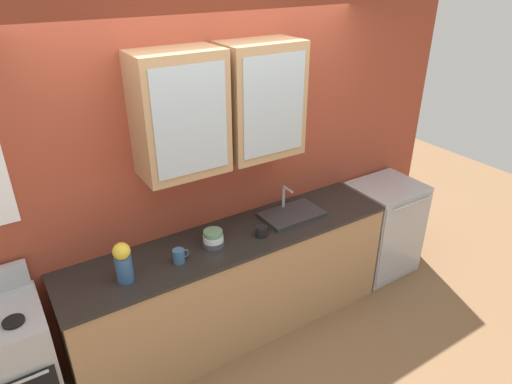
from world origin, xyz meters
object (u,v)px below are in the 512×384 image
at_px(bowl_stack, 213,238).
at_px(vase, 123,262).
at_px(sink_faucet, 292,214).
at_px(dishwasher, 382,228).
at_px(cup_near_sink, 262,231).
at_px(stove_range, 6,376).
at_px(cup_near_bowls, 179,256).

relative_size(bowl_stack, vase, 0.56).
bearing_deg(sink_faucet, bowl_stack, -177.31).
relative_size(sink_faucet, dishwasher, 0.54).
xyz_separation_m(bowl_stack, cup_near_sink, (0.37, -0.09, -0.02)).
bearing_deg(sink_faucet, stove_range, -179.31).
bearing_deg(stove_range, cup_near_sink, -2.87).
distance_m(bowl_stack, dishwasher, 1.92).
bearing_deg(cup_near_bowls, dishwasher, 1.70).
bearing_deg(cup_near_bowls, vase, 179.49).
distance_m(bowl_stack, cup_near_sink, 0.38).
relative_size(bowl_stack, cup_near_bowls, 1.33).
height_order(stove_range, vase, vase).
xyz_separation_m(stove_range, bowl_stack, (1.49, -0.01, 0.51)).
bearing_deg(dishwasher, vase, -178.63).
xyz_separation_m(sink_faucet, vase, (-1.42, -0.09, 0.13)).
xyz_separation_m(stove_range, cup_near_sink, (1.86, -0.09, 0.50)).
bearing_deg(bowl_stack, sink_faucet, 2.69).
relative_size(bowl_stack, cup_near_sink, 1.32).
distance_m(stove_range, cup_near_sink, 1.93).
bearing_deg(stove_range, bowl_stack, -0.30).
height_order(cup_near_bowls, dishwasher, cup_near_bowls).
height_order(vase, cup_near_sink, vase).
distance_m(stove_range, sink_faucet, 2.28).
distance_m(sink_faucet, cup_near_bowls, 1.05).
height_order(cup_near_sink, cup_near_bowls, cup_near_bowls).
xyz_separation_m(stove_range, cup_near_bowls, (1.19, -0.07, 0.51)).
height_order(sink_faucet, dishwasher, sink_faucet).
bearing_deg(cup_near_sink, sink_faucet, 17.84).
height_order(stove_range, cup_near_bowls, stove_range).
relative_size(stove_range, sink_faucet, 2.22).
xyz_separation_m(stove_range, sink_faucet, (2.23, 0.03, 0.48)).
bearing_deg(sink_faucet, vase, -176.32).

